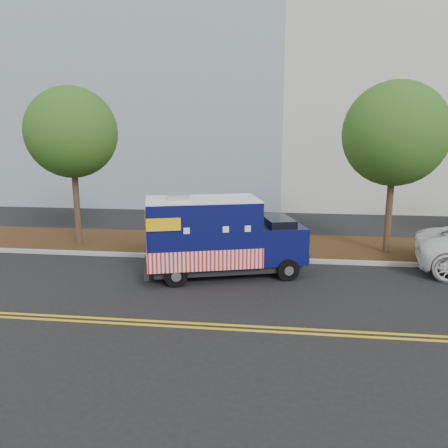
# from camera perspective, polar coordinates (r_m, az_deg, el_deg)

# --- Properties ---
(ground) EXTENTS (120.00, 120.00, 0.00)m
(ground) POSITION_cam_1_polar(r_m,az_deg,el_deg) (15.77, 0.20, -6.18)
(ground) COLOR black
(ground) RESTS_ON ground
(curb) EXTENTS (120.00, 0.18, 0.15)m
(curb) POSITION_cam_1_polar(r_m,az_deg,el_deg) (17.08, 0.76, -4.49)
(curb) COLOR #9E9E99
(curb) RESTS_ON ground
(mulch_strip) EXTENTS (120.00, 4.00, 0.15)m
(mulch_strip) POSITION_cam_1_polar(r_m,az_deg,el_deg) (19.09, 1.45, -2.72)
(mulch_strip) COLOR #321D0D
(mulch_strip) RESTS_ON ground
(centerline_near) EXTENTS (120.00, 0.10, 0.01)m
(centerline_near) POSITION_cam_1_polar(r_m,az_deg,el_deg) (11.67, -2.48, -12.90)
(centerline_near) COLOR gold
(centerline_near) RESTS_ON ground
(centerline_far) EXTENTS (120.00, 0.10, 0.01)m
(centerline_far) POSITION_cam_1_polar(r_m,az_deg,el_deg) (11.44, -2.69, -13.42)
(centerline_far) COLOR gold
(centerline_far) RESTS_ON ground
(tree_a) EXTENTS (3.76, 3.76, 6.77)m
(tree_a) POSITION_cam_1_polar(r_m,az_deg,el_deg) (19.50, -19.27, 11.19)
(tree_a) COLOR #38281C
(tree_a) RESTS_ON ground
(tree_c) EXTENTS (3.99, 3.99, 6.84)m
(tree_c) POSITION_cam_1_polar(r_m,az_deg,el_deg) (18.20, 21.43, 10.88)
(tree_c) COLOR #38281C
(tree_c) RESTS_ON ground
(sign_post) EXTENTS (0.06, 0.06, 2.40)m
(sign_post) POSITION_cam_1_polar(r_m,az_deg,el_deg) (17.37, -7.24, -0.47)
(sign_post) COLOR #473828
(sign_post) RESTS_ON ground
(food_truck) EXTENTS (5.83, 3.45, 2.90)m
(food_truck) POSITION_cam_1_polar(r_m,az_deg,el_deg) (14.98, -0.96, -1.93)
(food_truck) COLOR black
(food_truck) RESTS_ON ground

